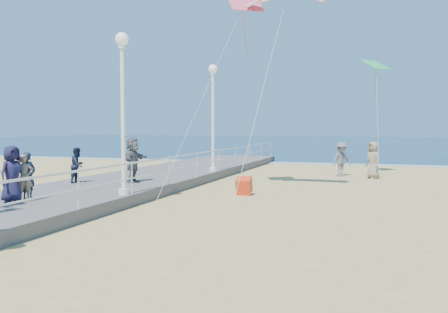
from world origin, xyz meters
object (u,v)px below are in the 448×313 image
(beach_walker_a, at_px, (342,159))
(beach_walker_c, at_px, (373,160))
(spectator_4, at_px, (12,174))
(spectator_6, at_px, (24,178))
(spectator_7, at_px, (78,165))
(lamp_post_far, at_px, (213,106))
(spectator_5, at_px, (133,160))
(box_kite, at_px, (244,187))
(spectator_0, at_px, (28,176))
(lamp_post_mid, at_px, (123,96))

(beach_walker_a, distance_m, beach_walker_c, 1.76)
(spectator_4, xyz_separation_m, spectator_6, (0.10, 0.41, -0.14))
(spectator_7, xyz_separation_m, beach_walker_c, (11.14, 9.19, -0.16))
(lamp_post_far, height_order, spectator_4, lamp_post_far)
(spectator_5, xyz_separation_m, beach_walker_c, (9.12, 8.33, -0.36))
(spectator_5, bearing_deg, spectator_6, 170.74)
(lamp_post_far, distance_m, beach_walker_a, 7.45)
(box_kite, bearing_deg, spectator_7, -172.09)
(spectator_0, xyz_separation_m, spectator_6, (0.06, -0.26, -0.03))
(spectator_7, distance_m, beach_walker_c, 14.44)
(spectator_7, height_order, beach_walker_a, beach_walker_a)
(lamp_post_mid, height_order, spectator_5, lamp_post_mid)
(lamp_post_far, height_order, box_kite, lamp_post_far)
(beach_walker_c, distance_m, box_kite, 9.12)
(lamp_post_far, bearing_deg, spectator_6, -100.88)
(lamp_post_far, relative_size, beach_walker_a, 2.92)
(lamp_post_mid, bearing_deg, box_kite, 51.11)
(lamp_post_mid, distance_m, spectator_7, 4.97)
(spectator_6, relative_size, spectator_7, 1.00)
(spectator_5, distance_m, beach_walker_c, 12.35)
(lamp_post_mid, height_order, box_kite, lamp_post_mid)
(spectator_6, bearing_deg, spectator_4, -159.93)
(beach_walker_a, xyz_separation_m, beach_walker_c, (1.62, -0.69, 0.03))
(spectator_0, bearing_deg, box_kite, -39.28)
(lamp_post_far, relative_size, box_kite, 8.87)
(spectator_4, height_order, spectator_7, spectator_4)
(spectator_4, height_order, spectator_5, spectator_5)
(spectator_5, height_order, beach_walker_c, spectator_5)
(spectator_4, distance_m, spectator_6, 0.45)
(spectator_6, xyz_separation_m, beach_walker_a, (8.20, 14.55, -0.19))
(spectator_7, bearing_deg, spectator_4, -168.94)
(spectator_6, distance_m, spectator_7, 4.86)
(beach_walker_c, height_order, box_kite, beach_walker_c)
(spectator_0, height_order, beach_walker_a, spectator_0)
(lamp_post_mid, distance_m, spectator_6, 4.00)
(lamp_post_far, bearing_deg, beach_walker_a, 29.01)
(beach_walker_c, bearing_deg, box_kite, -66.38)
(spectator_4, height_order, beach_walker_a, spectator_4)
(lamp_post_far, xyz_separation_m, box_kite, (3.08, -5.18, -3.36))
(beach_walker_c, bearing_deg, spectator_0, -72.06)
(spectator_0, bearing_deg, beach_walker_a, -26.71)
(lamp_post_mid, height_order, spectator_6, lamp_post_mid)
(spectator_0, xyz_separation_m, spectator_4, (-0.03, -0.67, 0.11))
(spectator_0, bearing_deg, lamp_post_far, -8.12)
(spectator_5, bearing_deg, spectator_4, 170.32)
(lamp_post_mid, bearing_deg, spectator_7, 144.38)
(spectator_7, height_order, beach_walker_c, beach_walker_c)
(spectator_6, height_order, box_kite, spectator_6)
(lamp_post_far, bearing_deg, spectator_5, -104.34)
(spectator_4, distance_m, spectator_5, 6.00)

